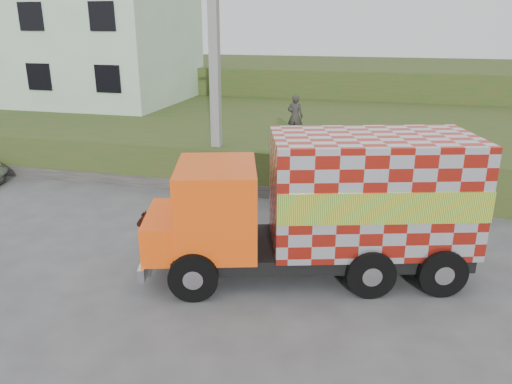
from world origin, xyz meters
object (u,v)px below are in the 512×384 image
(utility_pole, at_px, (215,68))
(pedestrian, at_px, (295,116))
(cow, at_px, (168,228))
(cargo_truck, at_px, (327,205))

(utility_pole, relative_size, pedestrian, 5.15)
(utility_pole, height_order, cow, utility_pole)
(cow, bearing_deg, utility_pole, 106.12)
(cow, bearing_deg, pedestrian, 86.23)
(pedestrian, bearing_deg, utility_pole, 42.72)
(utility_pole, xyz_separation_m, cow, (0.44, -5.12, -3.43))
(cargo_truck, height_order, pedestrian, cargo_truck)
(utility_pole, distance_m, cargo_truck, 7.20)
(cow, xyz_separation_m, pedestrian, (1.88, 7.03, 1.63))
(cow, relative_size, pedestrian, 0.99)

